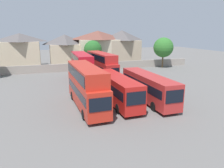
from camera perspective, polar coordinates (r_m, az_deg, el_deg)
name	(u,v)px	position (r m, az deg, el deg)	size (l,w,h in m)	color
ground	(90,76)	(44.12, -6.03, 2.14)	(140.00, 140.00, 0.00)	#605E5B
depot_boundary_wall	(84,67)	(50.48, -7.67, 4.63)	(56.00, 0.50, 1.80)	gray
bus_1	(86,84)	(25.46, -6.95, -0.11)	(2.92, 11.63, 5.05)	red
bus_2	(117,88)	(27.02, 1.24, -1.02)	(2.81, 11.55, 3.51)	#B41A16
bus_3	(148,86)	(28.30, 9.68, -0.52)	(2.59, 12.01, 3.51)	#B02826
bus_4	(82,66)	(39.91, -8.10, 4.94)	(2.90, 11.61, 5.01)	red
bus_5	(102,64)	(41.06, -2.80, 5.32)	(3.36, 11.57, 5.01)	red
house_terrace_left	(21,51)	(57.98, -23.36, 8.28)	(9.40, 6.98, 8.59)	#C6B293
house_terrace_centre	(65,50)	(58.08, -12.47, 8.94)	(8.25, 6.76, 8.25)	#C6B293
house_terrace_right	(98,48)	(59.24, -3.78, 9.79)	(11.30, 7.52, 9.20)	beige
house_terrace_far_right	(122,47)	(61.75, 2.66, 10.03)	(9.17, 8.40, 9.31)	tan
tree_left_of_lot	(93,50)	(53.03, -5.18, 9.23)	(4.39, 4.39, 6.88)	brown
tree_right_of_lot	(163,47)	(55.30, 13.67, 9.54)	(4.94, 4.94, 7.57)	brown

